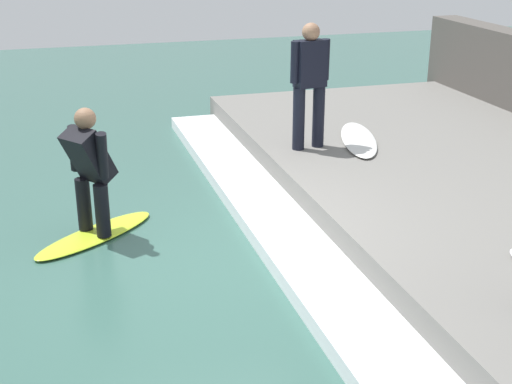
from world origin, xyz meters
The scene contains 7 objects.
ground_plane centered at (0.00, 0.00, 0.00)m, with size 28.00×28.00×0.00m, color #386056.
concrete_ledge centered at (3.52, 0.00, 0.21)m, with size 4.40×10.75×0.42m, color slate.
wave_foam_crest centered at (0.95, 0.00, 0.09)m, with size 0.74×10.21×0.17m, color white.
surfboard_riding centered at (-1.04, 0.91, 0.03)m, with size 1.57×1.33×0.06m.
surfer_riding centered at (-1.04, 0.91, 0.85)m, with size 0.61×0.60×1.42m.
surfer_waiting_far centered at (1.93, 2.10, 1.36)m, with size 0.56×0.31×1.67m.
surfboard_waiting_far centered at (2.71, 2.18, 0.45)m, with size 0.97×1.79×0.06m.
Camera 1 is at (-1.38, -6.57, 3.34)m, focal length 50.00 mm.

